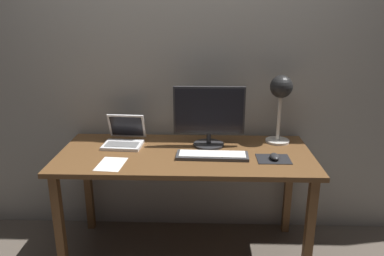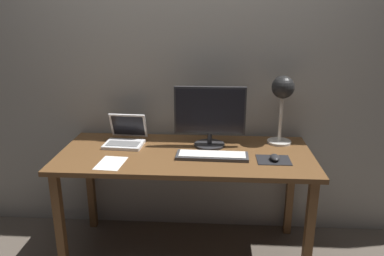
# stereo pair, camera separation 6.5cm
# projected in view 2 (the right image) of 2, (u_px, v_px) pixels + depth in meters

# --- Properties ---
(ground_plane) EXTENTS (4.80, 4.80, 0.00)m
(ground_plane) POSITION_uv_depth(u_px,v_px,m) (186.00, 252.00, 2.61)
(ground_plane) COLOR brown
(ground_plane) RESTS_ON ground
(back_wall) EXTENTS (4.80, 0.06, 2.60)m
(back_wall) POSITION_uv_depth(u_px,v_px,m) (190.00, 56.00, 2.59)
(back_wall) COLOR #9E998E
(back_wall) RESTS_ON ground
(desk) EXTENTS (1.60, 0.70, 0.74)m
(desk) POSITION_uv_depth(u_px,v_px,m) (185.00, 164.00, 2.41)
(desk) COLOR brown
(desk) RESTS_ON ground
(monitor) EXTENTS (0.46, 0.20, 0.40)m
(monitor) POSITION_uv_depth(u_px,v_px,m) (210.00, 115.00, 2.43)
(monitor) COLOR #28282B
(monitor) RESTS_ON desk
(keyboard_main) EXTENTS (0.44, 0.15, 0.03)m
(keyboard_main) POSITION_uv_depth(u_px,v_px,m) (212.00, 156.00, 2.30)
(keyboard_main) COLOR #38383A
(keyboard_main) RESTS_ON desk
(laptop) EXTENTS (0.27, 0.27, 0.19)m
(laptop) POSITION_uv_depth(u_px,v_px,m) (126.00, 135.00, 2.54)
(laptop) COLOR silver
(laptop) RESTS_ON desk
(desk_lamp) EXTENTS (0.16, 0.16, 0.46)m
(desk_lamp) POSITION_uv_depth(u_px,v_px,m) (283.00, 94.00, 2.45)
(desk_lamp) COLOR beige
(desk_lamp) RESTS_ON desk
(mousepad) EXTENTS (0.20, 0.16, 0.00)m
(mousepad) POSITION_uv_depth(u_px,v_px,m) (274.00, 160.00, 2.26)
(mousepad) COLOR black
(mousepad) RESTS_ON desk
(mouse) EXTENTS (0.06, 0.10, 0.03)m
(mouse) POSITION_uv_depth(u_px,v_px,m) (275.00, 158.00, 2.25)
(mouse) COLOR #28282B
(mouse) RESTS_ON mousepad
(paper_sheet_near_mouse) EXTENTS (0.16, 0.22, 0.00)m
(paper_sheet_near_mouse) POSITION_uv_depth(u_px,v_px,m) (111.00, 163.00, 2.22)
(paper_sheet_near_mouse) COLOR white
(paper_sheet_near_mouse) RESTS_ON desk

